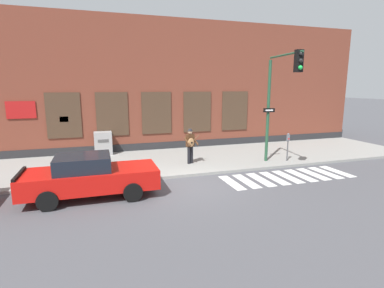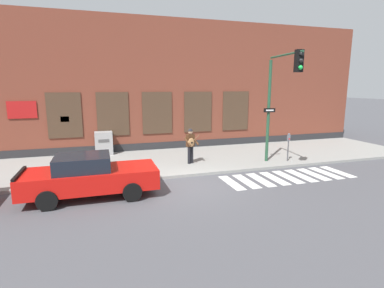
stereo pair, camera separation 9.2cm
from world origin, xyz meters
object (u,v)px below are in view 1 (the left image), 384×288
object	(u,v)px
parking_meter	(288,143)
traffic_light	(280,90)
utility_box	(103,143)
busker	(190,144)
red_car	(90,176)

from	to	relation	value
parking_meter	traffic_light	bearing A→B (deg)	-146.91
parking_meter	utility_box	size ratio (longest dim) A/B	1.13
busker	parking_meter	xyz separation A→B (m)	(4.90, -0.98, -0.04)
parking_meter	busker	bearing A→B (deg)	168.71
busker	traffic_light	bearing A→B (deg)	-25.16
red_car	traffic_light	xyz separation A→B (m)	(8.38, 1.18, 2.95)
red_car	parking_meter	xyz separation A→B (m)	(9.56, 1.95, 0.30)
traffic_light	utility_box	xyz separation A→B (m)	(-7.75, 5.19, -2.96)
red_car	traffic_light	size ratio (longest dim) A/B	0.89
busker	parking_meter	bearing A→B (deg)	-11.29
utility_box	traffic_light	bearing A→B (deg)	-33.84
utility_box	busker	bearing A→B (deg)	-40.56
red_car	utility_box	bearing A→B (deg)	84.32
red_car	parking_meter	world-z (taller)	parking_meter
busker	parking_meter	distance (m)	5.00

